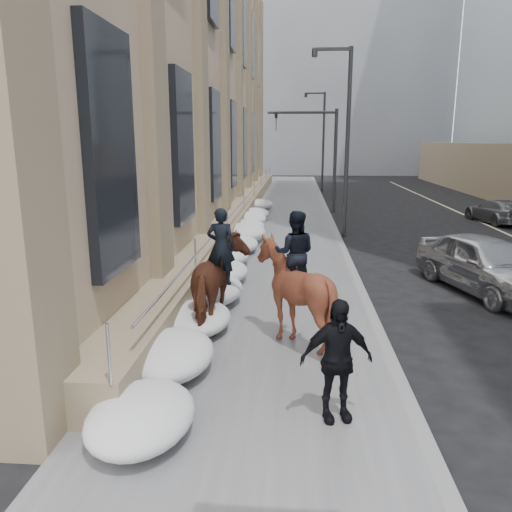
# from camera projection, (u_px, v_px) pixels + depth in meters

# --- Properties ---
(ground) EXTENTS (140.00, 140.00, 0.00)m
(ground) POSITION_uv_depth(u_px,v_px,m) (252.00, 381.00, 8.97)
(ground) COLOR black
(ground) RESTS_ON ground
(sidewalk) EXTENTS (5.00, 80.00, 0.12)m
(sidewalk) POSITION_uv_depth(u_px,v_px,m) (275.00, 254.00, 18.67)
(sidewalk) COLOR #57575A
(sidewalk) RESTS_ON ground
(curb) EXTENTS (0.24, 80.00, 0.12)m
(curb) POSITION_uv_depth(u_px,v_px,m) (346.00, 255.00, 18.47)
(curb) COLOR slate
(curb) RESTS_ON ground
(limestone_building) EXTENTS (6.10, 44.00, 18.00)m
(limestone_building) POSITION_uv_depth(u_px,v_px,m) (187.00, 51.00, 26.75)
(limestone_building) COLOR tan
(limestone_building) RESTS_ON ground
(bg_building_mid) EXTENTS (30.00, 12.00, 28.00)m
(bg_building_mid) POSITION_uv_depth(u_px,v_px,m) (324.00, 62.00, 63.74)
(bg_building_mid) COLOR slate
(bg_building_mid) RESTS_ON ground
(bg_building_far) EXTENTS (24.00, 12.00, 20.00)m
(bg_building_far) POSITION_uv_depth(u_px,v_px,m) (254.00, 102.00, 77.08)
(bg_building_far) COLOR gray
(bg_building_far) RESTS_ON ground
(streetlight_mid) EXTENTS (1.71, 0.24, 8.00)m
(streetlight_mid) POSITION_uv_depth(u_px,v_px,m) (344.00, 132.00, 21.32)
(streetlight_mid) COLOR #2D2D30
(streetlight_mid) RESTS_ON ground
(streetlight_far) EXTENTS (1.71, 0.24, 8.00)m
(streetlight_far) POSITION_uv_depth(u_px,v_px,m) (322.00, 136.00, 40.73)
(streetlight_far) COLOR #2D2D30
(streetlight_far) RESTS_ON ground
(traffic_signal) EXTENTS (4.10, 0.22, 6.00)m
(traffic_signal) POSITION_uv_depth(u_px,v_px,m) (320.00, 144.00, 29.27)
(traffic_signal) COLOR #2D2D30
(traffic_signal) RESTS_ON ground
(snow_bank) EXTENTS (1.70, 18.10, 0.76)m
(snow_bank) POSITION_uv_depth(u_px,v_px,m) (231.00, 254.00, 16.85)
(snow_bank) COLOR silver
(snow_bank) RESTS_ON sidewalk
(mounted_horse_left) EXTENTS (1.14, 2.42, 2.68)m
(mounted_horse_left) POSITION_uv_depth(u_px,v_px,m) (220.00, 280.00, 11.06)
(mounted_horse_left) COLOR #442114
(mounted_horse_left) RESTS_ON sidewalk
(mounted_horse_right) EXTENTS (1.87, 2.07, 2.74)m
(mounted_horse_right) POSITION_uv_depth(u_px,v_px,m) (294.00, 289.00, 10.10)
(mounted_horse_right) COLOR #4E2416
(mounted_horse_right) RESTS_ON sidewalk
(pedestrian) EXTENTS (1.18, 0.71, 1.89)m
(pedestrian) POSITION_uv_depth(u_px,v_px,m) (336.00, 360.00, 7.36)
(pedestrian) COLOR black
(pedestrian) RESTS_ON sidewalk
(car_silver) EXTENTS (3.26, 5.19, 1.65)m
(car_silver) POSITION_uv_depth(u_px,v_px,m) (485.00, 264.00, 14.09)
(car_silver) COLOR #9EA0A5
(car_silver) RESTS_ON ground
(car_grey) EXTENTS (2.43, 4.46, 1.23)m
(car_grey) POSITION_uv_depth(u_px,v_px,m) (497.00, 211.00, 26.01)
(car_grey) COLOR #5C5E64
(car_grey) RESTS_ON ground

